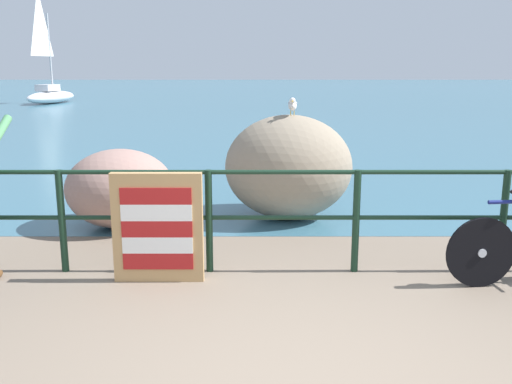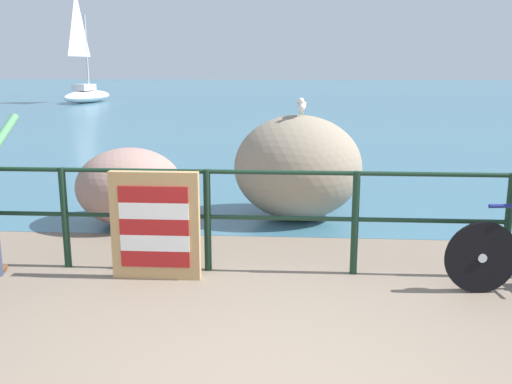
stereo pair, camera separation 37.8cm
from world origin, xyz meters
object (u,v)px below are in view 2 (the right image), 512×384
at_px(breakwater_boulder_main, 298,167).
at_px(folded_deckchair_stack, 155,226).
at_px(seagull, 302,105).
at_px(breakwater_boulder_left, 130,186).
at_px(sailboat, 87,90).

bearing_deg(breakwater_boulder_main, folded_deckchair_stack, -120.16).
bearing_deg(seagull, folded_deckchair_stack, -27.66).
bearing_deg(seagull, breakwater_boulder_main, -156.22).
bearing_deg(breakwater_boulder_left, folded_deckchair_stack, -66.92).
relative_size(breakwater_boulder_left, seagull, 3.98).
height_order(seagull, sailboat, sailboat).
distance_m(breakwater_boulder_left, sailboat, 26.88).
bearing_deg(breakwater_boulder_main, sailboat, 116.03).
xyz_separation_m(breakwater_boulder_left, seagull, (2.18, 0.34, 1.02)).
xyz_separation_m(seagull, sailboat, (-12.03, 24.66, -0.81)).
relative_size(breakwater_boulder_left, sailboat, 0.22).
height_order(breakwater_boulder_main, sailboat, sailboat).
relative_size(breakwater_boulder_main, breakwater_boulder_left, 1.25).
xyz_separation_m(folded_deckchair_stack, seagull, (1.38, 2.22, 1.00)).
distance_m(seagull, sailboat, 27.45).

